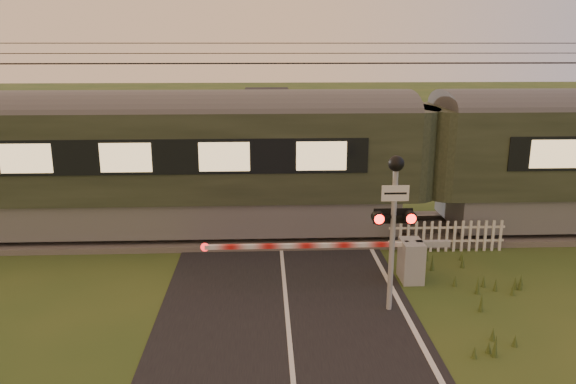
{
  "coord_description": "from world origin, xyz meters",
  "views": [
    {
      "loc": [
        -0.5,
        -11.12,
        6.1
      ],
      "look_at": [
        0.13,
        3.2,
        2.29
      ],
      "focal_mm": 35.0,
      "sensor_mm": 36.0,
      "label": 1
    }
  ],
  "objects_px": {
    "boom_gate": "(400,258)",
    "crossing_signal": "(394,206)",
    "picket_fence": "(447,236)",
    "train": "(423,159)"
  },
  "relations": [
    {
      "from": "boom_gate",
      "to": "picket_fence",
      "type": "bearing_deg",
      "value": 47.07
    },
    {
      "from": "train",
      "to": "boom_gate",
      "type": "relative_size",
      "value": 7.19
    },
    {
      "from": "boom_gate",
      "to": "crossing_signal",
      "type": "xyz_separation_m",
      "value": [
        -0.65,
        -1.69,
        1.94
      ]
    },
    {
      "from": "train",
      "to": "boom_gate",
      "type": "distance_m",
      "value": 4.63
    },
    {
      "from": "train",
      "to": "picket_fence",
      "type": "distance_m",
      "value": 2.76
    },
    {
      "from": "boom_gate",
      "to": "train",
      "type": "bearing_deg",
      "value": 68.08
    },
    {
      "from": "crossing_signal",
      "to": "picket_fence",
      "type": "bearing_deg",
      "value": 55.6
    },
    {
      "from": "train",
      "to": "boom_gate",
      "type": "height_order",
      "value": "train"
    },
    {
      "from": "crossing_signal",
      "to": "train",
      "type": "bearing_deg",
      "value": 68.32
    },
    {
      "from": "boom_gate",
      "to": "picket_fence",
      "type": "distance_m",
      "value": 2.8
    }
  ]
}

